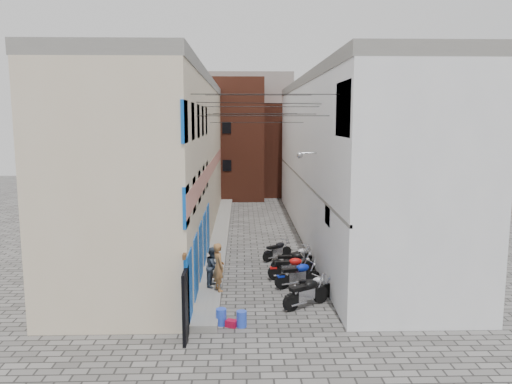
{
  "coord_description": "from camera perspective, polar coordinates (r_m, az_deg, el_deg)",
  "views": [
    {
      "loc": [
        -0.8,
        -14.89,
        6.67
      ],
      "look_at": [
        -0.09,
        10.22,
        3.0
      ],
      "focal_mm": 35.0,
      "sensor_mm": 36.0,
      "label": 1
    }
  ],
  "objects": [
    {
      "name": "ground",
      "position": [
        16.34,
        1.38,
        -15.79
      ],
      "size": [
        90.0,
        90.0,
        0.0
      ],
      "primitive_type": "plane",
      "color": "#514F4C",
      "rests_on": "ground"
    },
    {
      "name": "plinth",
      "position": [
        28.68,
        -4.09,
        -4.9
      ],
      "size": [
        0.9,
        26.0,
        0.25
      ],
      "primitive_type": "cube",
      "color": "gray",
      "rests_on": "ground"
    },
    {
      "name": "building_left",
      "position": [
        28.24,
        -10.15,
        3.77
      ],
      "size": [
        5.1,
        27.0,
        9.0
      ],
      "color": "beige",
      "rests_on": "ground"
    },
    {
      "name": "building_right",
      "position": [
        28.57,
        10.12,
        3.84
      ],
      "size": [
        5.94,
        26.0,
        9.0
      ],
      "color": "silver",
      "rests_on": "ground"
    },
    {
      "name": "building_far_brick_left",
      "position": [
        42.94,
        -3.24,
        6.07
      ],
      "size": [
        6.0,
        6.0,
        10.0
      ],
      "primitive_type": "cube",
      "color": "brown",
      "rests_on": "ground"
    },
    {
      "name": "building_far_brick_right",
      "position": [
        45.13,
        3.22,
        4.91
      ],
      "size": [
        5.0,
        6.0,
        8.0
      ],
      "primitive_type": "cube",
      "color": "brown",
      "rests_on": "ground"
    },
    {
      "name": "building_far_concrete",
      "position": [
        48.91,
        -0.69,
        6.94
      ],
      "size": [
        8.0,
        5.0,
        11.0
      ],
      "primitive_type": "cube",
      "color": "gray",
      "rests_on": "ground"
    },
    {
      "name": "far_shopfront",
      "position": [
        40.47,
        -0.47,
        0.54
      ],
      "size": [
        2.0,
        0.3,
        2.4
      ],
      "primitive_type": "cube",
      "color": "black",
      "rests_on": "ground"
    },
    {
      "name": "overhead_wires",
      "position": [
        22.55,
        0.42,
        9.46
      ],
      "size": [
        5.8,
        13.02,
        1.32
      ],
      "color": "black",
      "rests_on": "ground"
    },
    {
      "name": "motorcycle_a",
      "position": [
        18.24,
        5.76,
        -11.22
      ],
      "size": [
        2.04,
        1.62,
        1.17
      ],
      "primitive_type": null,
      "rotation": [
        0.0,
        0.0,
        -1.0
      ],
      "color": "black",
      "rests_on": "ground"
    },
    {
      "name": "motorcycle_b",
      "position": [
        19.21,
        6.66,
        -10.53
      ],
      "size": [
        1.72,
        0.67,
        0.97
      ],
      "primitive_type": null,
      "rotation": [
        0.0,
        0.0,
        -1.49
      ],
      "color": "#AAAAAF",
      "rests_on": "ground"
    },
    {
      "name": "motorcycle_c",
      "position": [
        20.26,
        4.8,
        -9.24
      ],
      "size": [
        2.07,
        1.25,
        1.14
      ],
      "primitive_type": null,
      "rotation": [
        0.0,
        0.0,
        -1.23
      ],
      "color": "#0A20A2",
      "rests_on": "ground"
    },
    {
      "name": "motorcycle_d",
      "position": [
        21.18,
        3.97,
        -8.47
      ],
      "size": [
        1.99,
        0.79,
        1.12
      ],
      "primitive_type": null,
      "rotation": [
        0.0,
        0.0,
        -1.48
      ],
      "color": "red",
      "rests_on": "ground"
    },
    {
      "name": "motorcycle_e",
      "position": [
        21.98,
        4.25,
        -7.83
      ],
      "size": [
        1.98,
        0.67,
        1.13
      ],
      "primitive_type": null,
      "rotation": [
        0.0,
        0.0,
        -1.54
      ],
      "color": "black",
      "rests_on": "ground"
    },
    {
      "name": "motorcycle_f",
      "position": [
        23.08,
        4.98,
        -7.26
      ],
      "size": [
        1.61,
        1.51,
        0.97
      ],
      "primitive_type": null,
      "rotation": [
        0.0,
        0.0,
        -0.84
      ],
      "color": "#AFAFB4",
      "rests_on": "ground"
    },
    {
      "name": "motorcycle_g",
      "position": [
        24.02,
        2.44,
        -6.57
      ],
      "size": [
        1.72,
        1.51,
        1.01
      ],
      "primitive_type": null,
      "rotation": [
        0.0,
        0.0,
        -0.91
      ],
      "color": "black",
      "rests_on": "ground"
    },
    {
      "name": "person_a",
      "position": [
        19.02,
        -4.31,
        -8.53
      ],
      "size": [
        0.66,
        0.79,
        1.84
      ],
      "primitive_type": "imported",
      "rotation": [
        0.0,
        0.0,
        1.97
      ],
      "color": "#9B6738",
      "rests_on": "plinth"
    },
    {
      "name": "person_b",
      "position": [
        19.59,
        -4.9,
        -8.49
      ],
      "size": [
        0.72,
        0.85,
        1.53
      ],
      "primitive_type": "imported",
      "rotation": [
        0.0,
        0.0,
        1.37
      ],
      "color": "#354150",
      "rests_on": "plinth"
    },
    {
      "name": "water_jug_near",
      "position": [
        16.67,
        -1.66,
        -14.29
      ],
      "size": [
        0.34,
        0.34,
        0.53
      ],
      "primitive_type": "cylinder",
      "rotation": [
        0.0,
        0.0,
        0.0
      ],
      "color": "blue",
      "rests_on": "ground"
    },
    {
      "name": "water_jug_far",
      "position": [
        16.84,
        -4.0,
        -14.04
      ],
      "size": [
        0.41,
        0.41,
        0.55
      ],
      "primitive_type": "cylinder",
      "rotation": [
        0.0,
        0.0,
        0.18
      ],
      "color": "blue",
      "rests_on": "ground"
    },
    {
      "name": "red_crate",
      "position": [
        16.74,
        -2.81,
        -14.78
      ],
      "size": [
        0.43,
        0.39,
        0.22
      ],
      "primitive_type": "cube",
      "rotation": [
        0.0,
        0.0,
        -0.42
      ],
      "color": "#A10B2C",
      "rests_on": "ground"
    }
  ]
}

